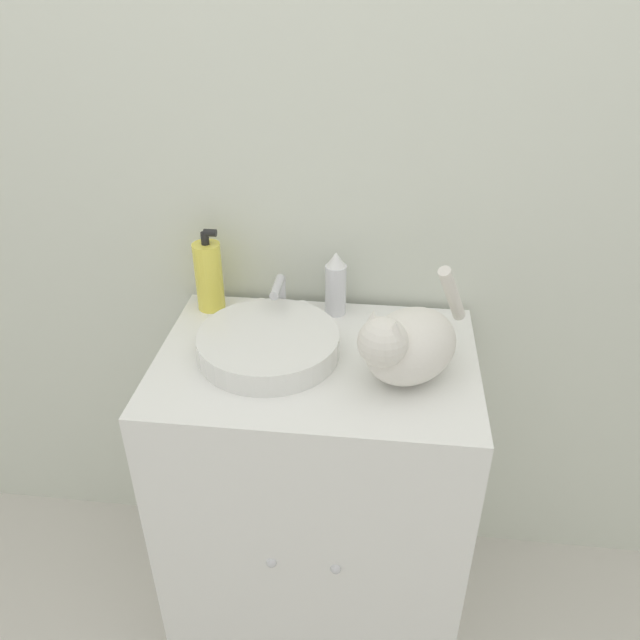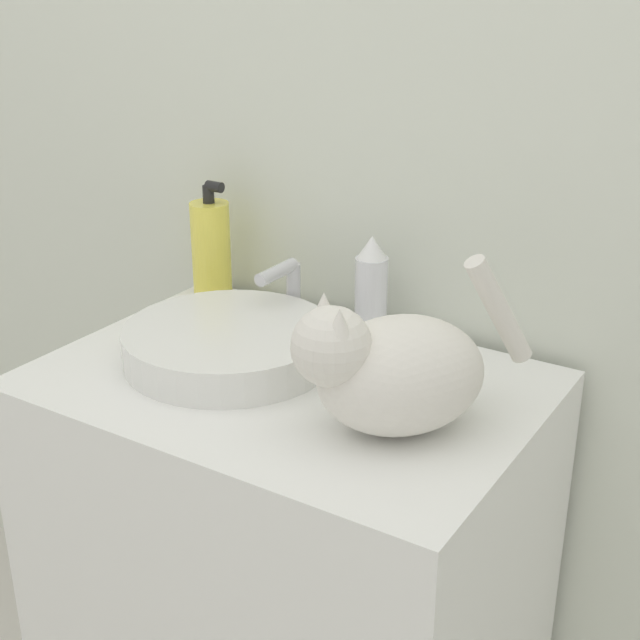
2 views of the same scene
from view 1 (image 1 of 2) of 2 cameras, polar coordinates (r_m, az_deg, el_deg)
The scene contains 7 objects.
wall_back at distance 1.49m, azimuth 1.01°, elevation 15.74°, with size 6.00×0.05×2.50m.
vanity_cabinet at distance 1.68m, azimuth -0.29°, elevation -15.55°, with size 0.72×0.52×0.86m.
sink_basin at distance 1.40m, azimuth -4.72°, elevation -2.19°, with size 0.32×0.32×0.05m.
faucet at distance 1.52m, azimuth -3.64°, elevation 1.92°, with size 0.13×0.11×0.11m.
cat at distance 1.30m, azimuth 7.97°, elevation -2.18°, with size 0.27×0.30×0.22m.
soap_bottle at distance 1.56m, azimuth -10.12°, elevation 4.02°, with size 0.07×0.07×0.21m.
spray_bottle at distance 1.52m, azimuth 1.44°, elevation 3.30°, with size 0.05×0.05×0.17m.
Camera 1 is at (0.14, -0.88, 1.66)m, focal length 35.00 mm.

